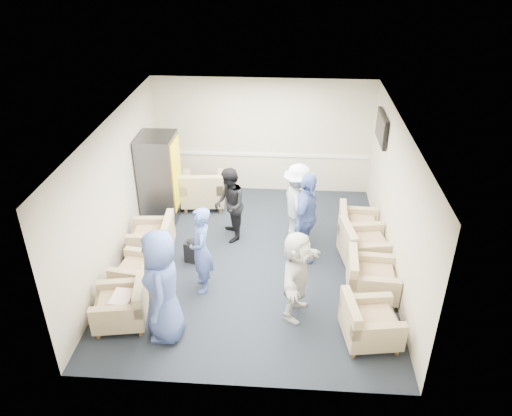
# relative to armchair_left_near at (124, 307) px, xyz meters

# --- Properties ---
(floor) EXTENTS (6.00, 6.00, 0.00)m
(floor) POSITION_rel_armchair_left_near_xyz_m (1.91, 1.85, -0.32)
(floor) COLOR black
(floor) RESTS_ON ground
(ceiling) EXTENTS (6.00, 6.00, 0.00)m
(ceiling) POSITION_rel_armchair_left_near_xyz_m (1.91, 1.85, 2.38)
(ceiling) COLOR silver
(ceiling) RESTS_ON back_wall
(back_wall) EXTENTS (5.00, 0.02, 2.70)m
(back_wall) POSITION_rel_armchair_left_near_xyz_m (1.91, 4.85, 1.03)
(back_wall) COLOR #C0B79F
(back_wall) RESTS_ON floor
(front_wall) EXTENTS (5.00, 0.02, 2.70)m
(front_wall) POSITION_rel_armchair_left_near_xyz_m (1.91, -1.15, 1.03)
(front_wall) COLOR #C0B79F
(front_wall) RESTS_ON floor
(left_wall) EXTENTS (0.02, 6.00, 2.70)m
(left_wall) POSITION_rel_armchair_left_near_xyz_m (-0.59, 1.85, 1.03)
(left_wall) COLOR #C0B79F
(left_wall) RESTS_ON floor
(right_wall) EXTENTS (0.02, 6.00, 2.70)m
(right_wall) POSITION_rel_armchair_left_near_xyz_m (4.41, 1.85, 1.03)
(right_wall) COLOR #C0B79F
(right_wall) RESTS_ON floor
(chair_rail) EXTENTS (4.98, 0.04, 0.06)m
(chair_rail) POSITION_rel_armchair_left_near_xyz_m (1.91, 4.83, 0.58)
(chair_rail) COLOR white
(chair_rail) RESTS_ON back_wall
(tv) EXTENTS (0.10, 1.00, 0.58)m
(tv) POSITION_rel_armchair_left_near_xyz_m (4.34, 3.65, 1.73)
(tv) COLOR black
(tv) RESTS_ON right_wall
(armchair_left_near) EXTENTS (0.92, 0.92, 0.64)m
(armchair_left_near) POSITION_rel_armchair_left_near_xyz_m (0.00, 0.00, 0.00)
(armchair_left_near) COLOR tan
(armchair_left_near) RESTS_ON floor
(armchair_left_mid) EXTENTS (0.88, 0.88, 0.61)m
(armchair_left_mid) POSITION_rel_armchair_left_near_xyz_m (0.04, 0.90, -0.01)
(armchair_left_mid) COLOR tan
(armchair_left_mid) RESTS_ON floor
(armchair_left_far) EXTENTS (0.85, 0.85, 0.64)m
(armchair_left_far) POSITION_rel_armchair_left_near_xyz_m (-0.01, 2.01, 0.00)
(armchair_left_far) COLOR tan
(armchair_left_far) RESTS_ON floor
(armchair_right_near) EXTENTS (0.92, 0.92, 0.65)m
(armchair_right_near) POSITION_rel_armchair_left_near_xyz_m (3.78, -0.13, 0.01)
(armchair_right_near) COLOR tan
(armchair_right_near) RESTS_ON floor
(armchair_right_midnear) EXTENTS (0.89, 0.89, 0.67)m
(armchair_right_midnear) POSITION_rel_armchair_left_near_xyz_m (3.94, 0.96, 0.02)
(armchair_right_midnear) COLOR tan
(armchair_right_midnear) RESTS_ON floor
(armchair_right_midfar) EXTENTS (0.99, 0.99, 0.69)m
(armchair_right_midfar) POSITION_rel_armchair_left_near_xyz_m (3.93, 1.92, 0.03)
(armchair_right_midfar) COLOR tan
(armchair_right_midfar) RESTS_ON floor
(armchair_right_far) EXTENTS (0.81, 0.81, 0.62)m
(armchair_right_far) POSITION_rel_armchair_left_near_xyz_m (3.90, 2.71, -0.01)
(armchair_right_far) COLOR tan
(armchair_right_far) RESTS_ON floor
(armchair_corner) EXTENTS (1.03, 1.03, 0.75)m
(armchair_corner) POSITION_rel_armchair_left_near_xyz_m (0.63, 3.92, 0.06)
(armchair_corner) COLOR tan
(armchair_corner) RESTS_ON floor
(vending_machine) EXTENTS (0.75, 0.88, 1.86)m
(vending_machine) POSITION_rel_armchair_left_near_xyz_m (-0.19, 3.42, 0.61)
(vending_machine) COLOR #4B4A52
(vending_machine) RESTS_ON floor
(backpack) EXTENTS (0.33, 0.27, 0.50)m
(backpack) POSITION_rel_armchair_left_near_xyz_m (0.78, 1.74, -0.06)
(backpack) COLOR black
(backpack) RESTS_ON floor
(pillow) EXTENTS (0.32, 0.42, 0.12)m
(pillow) POSITION_rel_armchair_left_near_xyz_m (-0.01, -0.01, 0.16)
(pillow) COLOR #F0E4D0
(pillow) RESTS_ON armchair_left_near
(person_front_left) EXTENTS (0.71, 0.98, 1.84)m
(person_front_left) POSITION_rel_armchair_left_near_xyz_m (0.72, -0.20, 0.61)
(person_front_left) COLOR #4359A1
(person_front_left) RESTS_ON floor
(person_mid_left) EXTENTS (0.48, 0.64, 1.59)m
(person_mid_left) POSITION_rel_armchair_left_near_xyz_m (1.10, 0.96, 0.48)
(person_mid_left) COLOR #4359A1
(person_mid_left) RESTS_ON floor
(person_back_left) EXTENTS (0.74, 0.86, 1.53)m
(person_back_left) POSITION_rel_armchair_left_near_xyz_m (1.39, 2.60, 0.45)
(person_back_left) COLOR black
(person_back_left) RESTS_ON floor
(person_back_right) EXTENTS (0.90, 1.20, 1.65)m
(person_back_right) POSITION_rel_armchair_left_near_xyz_m (2.72, 2.63, 0.51)
(person_back_right) COLOR silver
(person_back_right) RESTS_ON floor
(person_mid_right) EXTENTS (0.75, 1.12, 1.76)m
(person_mid_right) POSITION_rel_armchair_left_near_xyz_m (2.87, 2.00, 0.56)
(person_mid_right) COLOR #4359A1
(person_mid_right) RESTS_ON floor
(person_front_right) EXTENTS (0.85, 1.49, 1.53)m
(person_front_right) POSITION_rel_armchair_left_near_xyz_m (2.70, 0.41, 0.45)
(person_front_right) COLOR silver
(person_front_right) RESTS_ON floor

